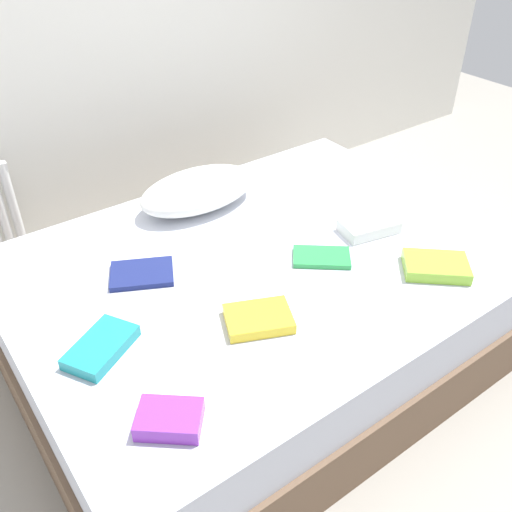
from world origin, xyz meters
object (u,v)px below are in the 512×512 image
(textbook_yellow, at_px, (258,319))
(textbook_lime, at_px, (436,266))
(bed, at_px, (263,306))
(pillow, at_px, (198,190))
(textbook_purple, at_px, (169,419))
(textbook_teal, at_px, (101,347))
(textbook_white, at_px, (369,226))
(textbook_green, at_px, (322,257))
(textbook_navy, at_px, (142,274))

(textbook_yellow, distance_m, textbook_lime, 0.75)
(bed, height_order, pillow, pillow)
(textbook_purple, bearing_deg, bed, 75.26)
(pillow, distance_m, textbook_teal, 0.97)
(textbook_white, bearing_deg, textbook_lime, -77.00)
(textbook_green, distance_m, textbook_teal, 0.92)
(bed, bearing_deg, textbook_white, -12.86)
(pillow, relative_size, textbook_green, 2.50)
(textbook_navy, relative_size, textbook_yellow, 1.05)
(pillow, bearing_deg, textbook_teal, -140.32)
(pillow, height_order, textbook_white, pillow)
(pillow, xyz_separation_m, textbook_teal, (-0.75, -0.62, -0.06))
(textbook_yellow, bearing_deg, textbook_lime, 11.13)
(textbook_green, relative_size, textbook_navy, 0.95)
(textbook_green, distance_m, textbook_yellow, 0.45)
(textbook_green, bearing_deg, pillow, 143.86)
(pillow, height_order, textbook_purple, pillow)
(textbook_navy, bearing_deg, bed, 5.09)
(textbook_purple, height_order, textbook_white, same)
(bed, bearing_deg, textbook_teal, -171.51)
(textbook_white, bearing_deg, textbook_teal, -167.79)
(bed, xyz_separation_m, textbook_white, (0.48, -0.11, 0.28))
(textbook_purple, distance_m, textbook_yellow, 0.50)
(textbook_purple, bearing_deg, textbook_white, 58.02)
(textbook_lime, bearing_deg, textbook_yellow, -150.93)
(textbook_purple, bearing_deg, pillow, 94.75)
(textbook_lime, bearing_deg, textbook_purple, -136.70)
(textbook_white, bearing_deg, textbook_navy, 174.91)
(pillow, relative_size, textbook_teal, 2.33)
(pillow, relative_size, textbook_purple, 3.09)
(textbook_yellow, bearing_deg, pillow, 96.40)
(textbook_green, distance_m, textbook_lime, 0.44)
(textbook_green, xyz_separation_m, textbook_yellow, (-0.43, -0.15, 0.01))
(textbook_navy, xyz_separation_m, textbook_lime, (0.93, -0.64, 0.01))
(textbook_purple, height_order, textbook_lime, textbook_purple)
(textbook_purple, relative_size, textbook_navy, 0.77)
(pillow, height_order, textbook_navy, pillow)
(textbook_navy, bearing_deg, textbook_purple, -83.54)
(bed, distance_m, textbook_purple, 0.90)
(bed, distance_m, textbook_teal, 0.79)
(pillow, bearing_deg, textbook_yellow, -107.40)
(pillow, distance_m, textbook_purple, 1.23)
(textbook_navy, distance_m, textbook_white, 0.97)
(textbook_lime, bearing_deg, textbook_white, 132.54)
(textbook_green, relative_size, textbook_teal, 0.93)
(pillow, xyz_separation_m, textbook_white, (0.47, -0.62, -0.05))
(textbook_yellow, xyz_separation_m, textbook_white, (0.72, 0.19, 0.01))
(bed, distance_m, textbook_green, 0.35)
(bed, distance_m, textbook_yellow, 0.47)
(pillow, height_order, textbook_green, pillow)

